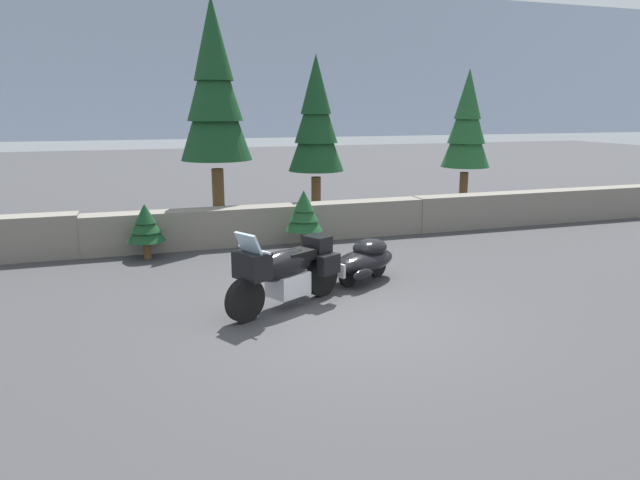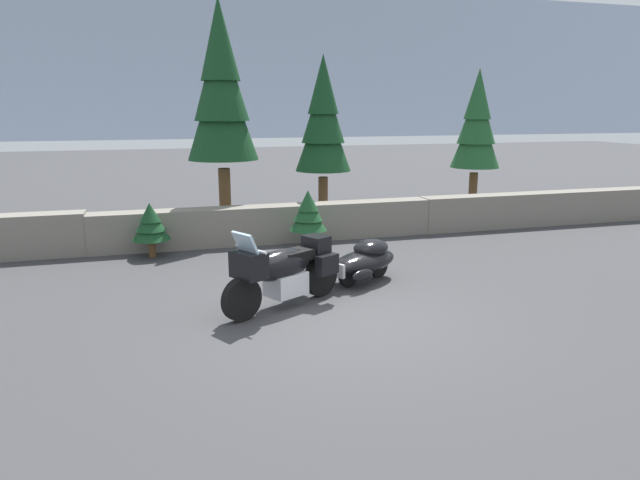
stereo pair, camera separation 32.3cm
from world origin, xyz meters
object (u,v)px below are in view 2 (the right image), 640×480
pine_tree_far_right (323,120)px  pine_tree_secondary (477,124)px  pine_tree_tall (221,89)px  touring_motorcycle (283,270)px  car_shaped_trailer (365,260)px

pine_tree_far_right → pine_tree_secondary: bearing=4.1°
pine_tree_tall → pine_tree_far_right: size_ratio=1.27×
touring_motorcycle → pine_tree_secondary: bearing=42.1°
touring_motorcycle → pine_tree_secondary: (7.36, 6.65, 2.03)m
pine_tree_tall → car_shaped_trailer: bearing=-69.4°
car_shaped_trailer → pine_tree_secondary: (5.64, 5.71, 2.24)m
pine_tree_secondary → touring_motorcycle: bearing=-137.9°
car_shaped_trailer → pine_tree_secondary: 8.33m
touring_motorcycle → car_shaped_trailer: 1.97m
pine_tree_far_right → car_shaped_trailer: bearing=-98.8°
pine_tree_secondary → pine_tree_far_right: pine_tree_far_right is taller
pine_tree_tall → touring_motorcycle: bearing=-88.6°
touring_motorcycle → pine_tree_tall: (-0.14, 5.91, 2.93)m
touring_motorcycle → pine_tree_far_right: (2.55, 6.30, 2.18)m
touring_motorcycle → car_shaped_trailer: size_ratio=0.99×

